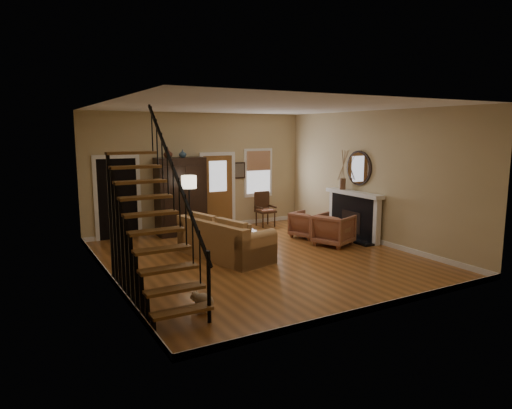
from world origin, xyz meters
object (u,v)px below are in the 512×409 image
armchair_left (334,230)px  coffee_table (242,240)px  armoire (181,196)px  floor_lamp (190,208)px  armchair_right (307,225)px  side_chair (265,209)px  sofa (225,238)px

armchair_left → coffee_table: bearing=49.7°
armoire → coffee_table: armoire is taller
armchair_left → floor_lamp: (-2.93, 2.19, 0.45)m
armchair_right → side_chair: (-0.24, 1.77, 0.17)m
armoire → floor_lamp: armoire is taller
armoire → floor_lamp: (-0.05, -0.79, -0.21)m
floor_lamp → side_chair: (2.60, 0.59, -0.33)m
armchair_right → side_chair: 1.80m
armchair_left → floor_lamp: 3.68m
sofa → side_chair: side_chair is taller
coffee_table → floor_lamp: bearing=116.6°
sofa → coffee_table: (0.64, 0.40, -0.20)m
armoire → coffee_table: (0.69, -2.27, -0.82)m
coffee_table → armchair_right: bearing=8.1°
sofa → armchair_left: size_ratio=2.70×
armoire → coffee_table: size_ratio=1.78×
floor_lamp → side_chair: floor_lamp is taller
sofa → armchair_right: 2.83m
armchair_left → side_chair: bearing=-15.6°
coffee_table → armchair_left: size_ratio=1.38×
armoire → armchair_right: (2.79, -1.97, -0.71)m
armoire → armchair_right: bearing=-35.3°
coffee_table → armchair_left: armchair_left is taller
armoire → sofa: bearing=-88.9°
coffee_table → side_chair: size_ratio=1.16×
floor_lamp → armchair_right: bearing=-22.6°
armchair_right → side_chair: bearing=-11.2°
sofa → side_chair: size_ratio=2.26×
sofa → armchair_left: sofa is taller
side_chair → sofa: bearing=-135.3°
coffee_table → floor_lamp: 1.77m
armoire → side_chair: bearing=-4.5°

